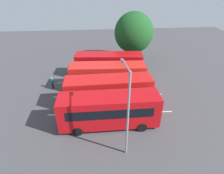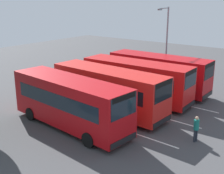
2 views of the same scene
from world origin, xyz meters
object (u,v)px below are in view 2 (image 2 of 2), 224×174
(bus_far_left, at_px, (70,101))
(pedestrian, at_px, (196,127))
(bus_center_left, at_px, (109,90))
(bus_center_right, at_px, (137,80))
(bus_far_right, at_px, (159,72))
(street_lamp, at_px, (166,40))

(bus_far_left, distance_m, pedestrian, 8.08)
(bus_far_left, distance_m, bus_center_left, 3.61)
(bus_far_left, xyz_separation_m, bus_center_left, (0.42, 3.58, 0.00))
(bus_center_right, relative_size, bus_far_right, 1.00)
(bus_center_left, bearing_deg, bus_far_left, -93.85)
(bus_center_right, bearing_deg, bus_far_right, 85.47)
(bus_center_left, xyz_separation_m, bus_center_right, (0.15, 3.53, 0.00))
(bus_far_left, bearing_deg, street_lamp, 96.71)
(bus_far_left, xyz_separation_m, bus_center_right, (0.58, 7.12, 0.00))
(bus_center_right, height_order, street_lamp, street_lamp)
(bus_center_right, bearing_deg, pedestrian, -32.15)
(bus_far_right, distance_m, street_lamp, 4.25)
(bus_center_right, distance_m, pedestrian, 8.09)
(bus_far_left, relative_size, bus_center_right, 1.01)
(street_lamp, bearing_deg, bus_far_right, 13.32)
(bus_center_right, bearing_deg, bus_far_left, -95.71)
(bus_far_left, height_order, bus_center_right, same)
(street_lamp, bearing_deg, pedestrian, 30.39)
(bus_far_right, relative_size, street_lamp, 1.25)
(bus_far_left, xyz_separation_m, pedestrian, (7.46, 2.97, -0.85))
(bus_far_left, height_order, bus_far_right, same)
(pedestrian, height_order, street_lamp, street_lamp)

